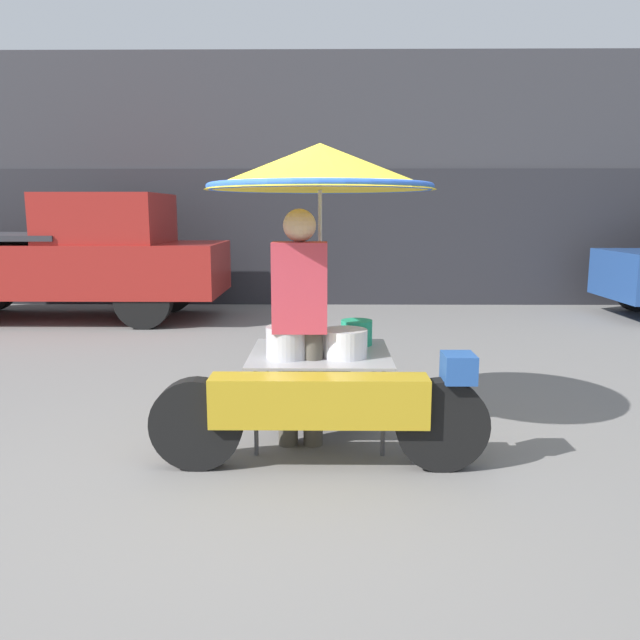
% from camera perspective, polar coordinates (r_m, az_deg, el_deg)
% --- Properties ---
extents(ground_plane, '(36.00, 36.00, 0.00)m').
position_cam_1_polar(ground_plane, '(4.25, -3.71, -13.14)').
color(ground_plane, slate).
extents(shopfront_building, '(28.00, 2.06, 4.38)m').
position_cam_1_polar(shopfront_building, '(12.22, -0.87, 12.32)').
color(shopfront_building, '#38383D').
rests_on(shopfront_building, ground).
extents(vendor_motorcycle_cart, '(2.19, 1.63, 2.13)m').
position_cam_1_polar(vendor_motorcycle_cart, '(4.40, 0.09, 8.70)').
color(vendor_motorcycle_cart, black).
rests_on(vendor_motorcycle_cart, ground).
extents(vendor_person, '(0.38, 0.23, 1.68)m').
position_cam_1_polar(vendor_person, '(4.35, -1.84, 0.43)').
color(vendor_person, '#4C473D').
rests_on(vendor_person, ground).
extents(pickup_truck, '(5.04, 1.80, 1.93)m').
position_cam_1_polar(pickup_truck, '(10.40, -22.16, 5.23)').
color(pickup_truck, black).
rests_on(pickup_truck, ground).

